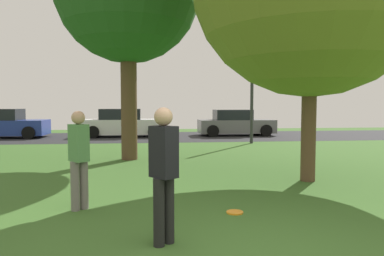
# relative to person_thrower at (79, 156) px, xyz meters

# --- Properties ---
(road_strip) EXTENTS (44.00, 6.40, 0.01)m
(road_strip) POSITION_rel_person_thrower_xyz_m (2.24, 13.60, -0.89)
(road_strip) COLOR #28282B
(road_strip) RESTS_ON ground_plane
(person_thrower) EXTENTS (0.37, 0.39, 1.63)m
(person_thrower) POSITION_rel_person_thrower_xyz_m (0.00, 0.00, 0.00)
(person_thrower) COLOR slate
(person_thrower) RESTS_ON ground_plane
(person_catcher) EXTENTS (0.37, 0.39, 1.70)m
(person_catcher) POSITION_rel_person_thrower_xyz_m (1.32, -1.67, 0.05)
(person_catcher) COLOR black
(person_catcher) RESTS_ON ground_plane
(frisbee_disc) EXTENTS (0.27, 0.27, 0.03)m
(frisbee_disc) POSITION_rel_person_thrower_xyz_m (2.50, -0.48, -0.88)
(frisbee_disc) COLOR orange
(frisbee_disc) RESTS_ON ground_plane
(parked_car_blue) EXTENTS (4.15, 2.02, 1.50)m
(parked_car_blue) POSITION_rel_person_thrower_xyz_m (-6.37, 13.85, -0.22)
(parked_car_blue) COLOR #233893
(parked_car_blue) RESTS_ON ground_plane
(parked_car_white) EXTENTS (4.44, 1.95, 1.50)m
(parked_car_white) POSITION_rel_person_thrower_xyz_m (-0.23, 13.89, -0.22)
(parked_car_white) COLOR white
(parked_car_white) RESTS_ON ground_plane
(parked_car_grey) EXTENTS (4.18, 1.93, 1.44)m
(parked_car_grey) POSITION_rel_person_thrower_xyz_m (5.91, 13.95, -0.24)
(parked_car_grey) COLOR slate
(parked_car_grey) RESTS_ON ground_plane
(street_lamp_post) EXTENTS (0.14, 0.14, 4.50)m
(street_lamp_post) POSITION_rel_person_thrower_xyz_m (5.67, 9.80, 1.35)
(street_lamp_post) COLOR #2D2D33
(street_lamp_post) RESTS_ON ground_plane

